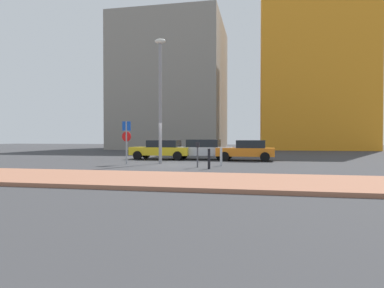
{
  "coord_description": "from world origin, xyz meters",
  "views": [
    {
      "loc": [
        4.87,
        -18.56,
        1.6
      ],
      "look_at": [
        0.81,
        1.92,
        1.2
      ],
      "focal_mm": 30.87,
      "sensor_mm": 36.0,
      "label": 1
    }
  ],
  "objects_px": {
    "parking_sign_post": "(127,137)",
    "parked_car_silver": "(202,149)",
    "traffic_bollard_mid": "(209,159)",
    "street_lamp": "(160,91)",
    "parking_meter": "(198,151)",
    "parked_car_orange": "(247,150)",
    "traffic_bollard_near": "(221,157)",
    "parked_car_yellow": "(162,149)"
  },
  "relations": [
    {
      "from": "parking_sign_post",
      "to": "parked_car_silver",
      "type": "bearing_deg",
      "value": 55.05
    },
    {
      "from": "traffic_bollard_mid",
      "to": "street_lamp",
      "type": "bearing_deg",
      "value": 139.52
    },
    {
      "from": "parked_car_silver",
      "to": "street_lamp",
      "type": "bearing_deg",
      "value": -114.21
    },
    {
      "from": "parked_car_silver",
      "to": "parking_meter",
      "type": "bearing_deg",
      "value": -82.51
    },
    {
      "from": "parked_car_orange",
      "to": "parking_meter",
      "type": "bearing_deg",
      "value": -112.27
    },
    {
      "from": "parking_meter",
      "to": "traffic_bollard_near",
      "type": "xyz_separation_m",
      "value": [
        1.13,
        1.29,
        -0.36
      ]
    },
    {
      "from": "parking_meter",
      "to": "traffic_bollard_mid",
      "type": "distance_m",
      "value": 1.07
    },
    {
      "from": "parked_car_silver",
      "to": "parking_sign_post",
      "type": "xyz_separation_m",
      "value": [
        -3.68,
        -5.27,
        0.86
      ]
    },
    {
      "from": "parked_car_orange",
      "to": "parking_sign_post",
      "type": "relative_size",
      "value": 1.55
    },
    {
      "from": "parking_sign_post",
      "to": "traffic_bollard_mid",
      "type": "xyz_separation_m",
      "value": [
        5.26,
        -1.91,
        -1.11
      ]
    },
    {
      "from": "parked_car_orange",
      "to": "parking_sign_post",
      "type": "height_order",
      "value": "parking_sign_post"
    },
    {
      "from": "street_lamp",
      "to": "traffic_bollard_near",
      "type": "bearing_deg",
      "value": -14.14
    },
    {
      "from": "parking_sign_post",
      "to": "traffic_bollard_near",
      "type": "bearing_deg",
      "value": 0.75
    },
    {
      "from": "parking_sign_post",
      "to": "street_lamp",
      "type": "distance_m",
      "value": 3.52
    },
    {
      "from": "parked_car_silver",
      "to": "traffic_bollard_near",
      "type": "xyz_separation_m",
      "value": [
        1.98,
        -5.19,
        -0.24
      ]
    },
    {
      "from": "traffic_bollard_mid",
      "to": "traffic_bollard_near",
      "type": "bearing_deg",
      "value": 78.52
    },
    {
      "from": "street_lamp",
      "to": "traffic_bollard_mid",
      "type": "height_order",
      "value": "street_lamp"
    },
    {
      "from": "parked_car_orange",
      "to": "parking_sign_post",
      "type": "bearing_deg",
      "value": -145.81
    },
    {
      "from": "parked_car_silver",
      "to": "street_lamp",
      "type": "relative_size",
      "value": 0.6
    },
    {
      "from": "parked_car_silver",
      "to": "parking_sign_post",
      "type": "bearing_deg",
      "value": -124.95
    },
    {
      "from": "street_lamp",
      "to": "traffic_bollard_near",
      "type": "relative_size",
      "value": 7.26
    },
    {
      "from": "parked_car_silver",
      "to": "traffic_bollard_near",
      "type": "height_order",
      "value": "parked_car_silver"
    },
    {
      "from": "parking_meter",
      "to": "traffic_bollard_near",
      "type": "bearing_deg",
      "value": 48.98
    },
    {
      "from": "parked_car_yellow",
      "to": "traffic_bollard_mid",
      "type": "bearing_deg",
      "value": -56.5
    },
    {
      "from": "parked_car_orange",
      "to": "traffic_bollard_mid",
      "type": "bearing_deg",
      "value": -104.48
    },
    {
      "from": "parked_car_yellow",
      "to": "traffic_bollard_near",
      "type": "bearing_deg",
      "value": -44.52
    },
    {
      "from": "parking_sign_post",
      "to": "traffic_bollard_near",
      "type": "height_order",
      "value": "parking_sign_post"
    },
    {
      "from": "parked_car_orange",
      "to": "street_lamp",
      "type": "xyz_separation_m",
      "value": [
        -5.19,
        -3.69,
        3.74
      ]
    },
    {
      "from": "traffic_bollard_near",
      "to": "traffic_bollard_mid",
      "type": "bearing_deg",
      "value": -101.48
    },
    {
      "from": "parked_car_silver",
      "to": "parking_meter",
      "type": "height_order",
      "value": "parked_car_silver"
    },
    {
      "from": "parking_sign_post",
      "to": "traffic_bollard_mid",
      "type": "bearing_deg",
      "value": -19.99
    },
    {
      "from": "traffic_bollard_mid",
      "to": "parking_sign_post",
      "type": "bearing_deg",
      "value": 160.01
    },
    {
      "from": "street_lamp",
      "to": "parking_sign_post",
      "type": "bearing_deg",
      "value": -149.55
    },
    {
      "from": "parking_meter",
      "to": "street_lamp",
      "type": "distance_m",
      "value": 5.06
    },
    {
      "from": "parked_car_yellow",
      "to": "street_lamp",
      "type": "height_order",
      "value": "street_lamp"
    },
    {
      "from": "parking_meter",
      "to": "parked_car_yellow",
      "type": "bearing_deg",
      "value": 121.75
    },
    {
      "from": "parked_car_yellow",
      "to": "parking_meter",
      "type": "xyz_separation_m",
      "value": [
        3.8,
        -6.13,
        0.14
      ]
    },
    {
      "from": "traffic_bollard_near",
      "to": "traffic_bollard_mid",
      "type": "height_order",
      "value": "traffic_bollard_near"
    },
    {
      "from": "street_lamp",
      "to": "parking_meter",
      "type": "bearing_deg",
      "value": -39.55
    },
    {
      "from": "parking_sign_post",
      "to": "street_lamp",
      "type": "xyz_separation_m",
      "value": [
        1.79,
        1.05,
        2.85
      ]
    },
    {
      "from": "parking_sign_post",
      "to": "traffic_bollard_mid",
      "type": "distance_m",
      "value": 5.71
    },
    {
      "from": "traffic_bollard_near",
      "to": "parked_car_orange",
      "type": "bearing_deg",
      "value": 74.27
    }
  ]
}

